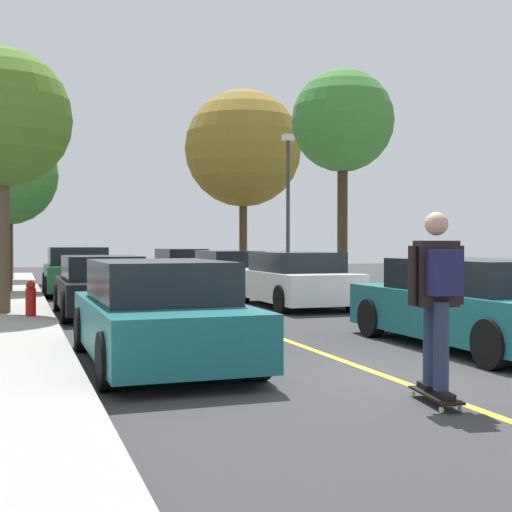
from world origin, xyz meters
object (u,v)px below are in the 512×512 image
Objects in this scene: parked_car_left_far at (77,271)px; skateboard at (436,395)px; street_tree_left_near at (6,175)px; parked_car_left_nearest at (159,314)px; parked_car_right_far at (229,271)px; street_tree_left_nearest at (1,119)px; street_tree_right_nearest at (343,122)px; streetlamp at (288,199)px; skateboarder at (438,291)px; street_tree_left_far at (8,149)px; parked_car_right_nearest at (475,304)px; street_tree_right_near at (243,149)px; parked_car_right_near at (295,280)px; fire_hydrant at (31,299)px; parked_car_right_farthest at (181,265)px; parked_car_left_near at (102,286)px.

parked_car_left_far is 4.80× the size of skateboard.
parked_car_left_nearest is at bearing -81.17° from street_tree_left_near.
parked_car_right_far is 0.83× the size of street_tree_left_nearest.
street_tree_right_nearest is 13.41m from skateboard.
streetlamp is 15.75m from skateboarder.
parked_car_left_nearest is at bearing -128.80° from street_tree_right_nearest.
street_tree_left_far is at bearing 90.00° from street_tree_left_near.
parked_car_right_far is 0.65× the size of street_tree_left_far.
street_tree_right_near is at bearing 83.40° from parked_car_right_nearest.
street_tree_left_nearest is 0.88× the size of street_tree_right_nearest.
parked_car_right_near is 15.73m from street_tree_left_far.
parked_car_left_nearest is 6.11× the size of fire_hydrant.
parked_car_right_farthest is 15.41m from fire_hydrant.
parked_car_right_nearest is 6.61× the size of fire_hydrant.
parked_car_right_nearest is 15.24m from street_tree_left_near.
skateboarder is (3.62, -8.59, 0.64)m from fire_hydrant.
street_tree_right_nearest is 8.92m from street_tree_right_near.
street_tree_right_near is (8.83, 11.09, 1.18)m from street_tree_left_nearest.
street_tree_left_nearest is 14.11m from street_tree_left_far.
street_tree_left_nearest is at bearing -174.41° from parked_car_right_near.
street_tree_right_near reaches higher than parked_car_right_nearest.
parked_car_right_far is 6.99m from street_tree_right_near.
street_tree_left_far is at bearing 108.29° from parked_car_right_nearest.
skateboard is at bearing -75.64° from street_tree_left_near.
parked_car_left_nearest reaches higher than parked_car_right_far.
street_tree_left_far is at bearing 100.02° from skateboarder.
parked_car_right_far is 2.54× the size of skateboarder.
parked_car_right_nearest is 1.07× the size of parked_car_right_near.
skateboard is at bearing -79.95° from street_tree_left_far.
parked_car_left_nearest is 0.78× the size of street_tree_left_nearest.
parked_car_left_near is at bearing 102.47° from skateboard.
street_tree_left_nearest is 3.05× the size of skateboarder.
street_tree_left_far is (-6.80, 0.86, 4.66)m from parked_car_right_farthest.
parked_car_right_near is 4.99× the size of skateboard.
parked_car_right_farthest is at bearing 83.36° from skateboarder.
parked_car_left_far is 5.92× the size of fire_hydrant.
skateboarder is (4.16, -9.47, -3.02)m from street_tree_left_nearest.
street_tree_right_near is at bearing 90.00° from street_tree_right_nearest.
parked_car_right_near reaches higher than skateboard.
street_tree_right_nearest is at bearing 13.81° from street_tree_left_nearest.
street_tree_left_nearest is at bearing -137.25° from parked_car_right_far.
street_tree_left_near is 2.81× the size of skateboarder.
fire_hydrant is (-6.26, 5.62, -0.18)m from parked_car_right_nearest.
street_tree_right_near reaches higher than skateboard.
street_tree_left_far is 24.26m from skateboarder.
parked_car_right_near is at bearing 5.59° from street_tree_left_nearest.
street_tree_left_near is 8.33m from fire_hydrant.
street_tree_left_near is 0.67× the size of street_tree_right_near.
parked_car_right_nearest is at bearing 48.16° from skateboard.
skateboard is (2.13, -9.63, -0.55)m from parked_car_left_near.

